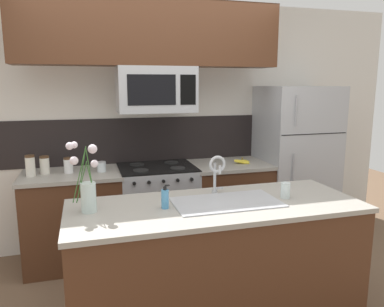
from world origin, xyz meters
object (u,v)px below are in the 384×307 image
storage_jar_squat (102,167)px  stove_range (158,210)px  microwave (156,90)px  dish_soap_bottle (165,199)px  storage_jar_tall (30,166)px  storage_jar_short (68,165)px  drinking_glass (285,190)px  banana_bunch (242,162)px  sink_faucet (217,169)px  flower_vase (87,189)px  refrigerator (294,163)px  storage_jar_medium (45,165)px

storage_jar_squat → stove_range: bearing=2.3°
microwave → dish_soap_bottle: 1.43m
stove_range → storage_jar_tall: (-1.18, -0.03, 0.55)m
storage_jar_short → drinking_glass: bearing=-39.1°
banana_bunch → stove_range: bearing=176.2°
sink_faucet → drinking_glass: 0.53m
stove_range → microwave: (0.00, -0.02, 1.23)m
sink_faucet → storage_jar_tall: bearing=145.1°
storage_jar_tall → storage_jar_squat: (0.63, 0.01, -0.05)m
banana_bunch → flower_vase: 1.95m
microwave → sink_faucet: microwave is taller
refrigerator → storage_jar_squat: 2.13m
storage_jar_squat → storage_jar_tall: bearing=-179.4°
stove_range → banana_bunch: size_ratio=4.88×
storage_jar_squat → dish_soap_bottle: dish_soap_bottle is taller
dish_soap_bottle → sink_faucet: bearing=25.2°
stove_range → sink_faucet: 1.25m
microwave → drinking_glass: 1.61m
stove_range → dish_soap_bottle: size_ratio=5.64×
storage_jar_medium → storage_jar_squat: 0.52m
storage_jar_medium → drinking_glass: (1.79, -1.30, -0.03)m
storage_jar_short → dish_soap_bottle: (0.67, -1.26, -0.01)m
storage_jar_tall → refrigerator: bearing=1.0°
sink_faucet → storage_jar_squat: bearing=128.6°
storage_jar_squat → sink_faucet: sink_faucet is taller
sink_faucet → dish_soap_bottle: size_ratio=1.85×
storage_jar_short → banana_bunch: storage_jar_short is taller
stove_range → storage_jar_short: (-0.85, 0.01, 0.52)m
stove_range → microwave: size_ratio=1.25×
stove_range → storage_jar_short: bearing=179.2°
storage_jar_medium → sink_faucet: bearing=-38.8°
storage_jar_short → drinking_glass: 2.03m
stove_range → microwave: 1.23m
refrigerator → flower_vase: (-2.27, -1.20, 0.21)m
microwave → storage_jar_tall: size_ratio=3.76×
drinking_glass → sink_faucet: bearing=153.3°
storage_jar_squat → flower_vase: 1.17m
sink_faucet → flower_vase: flower_vase is taller
storage_jar_medium → refrigerator: bearing=-0.3°
refrigerator → storage_jar_medium: (-2.64, 0.01, 0.13)m
dish_soap_bottle → refrigerator: bearing=35.7°
refrigerator → banana_bunch: refrigerator is taller
storage_jar_medium → dish_soap_bottle: storage_jar_medium is taller
storage_jar_short → flower_vase: 1.20m
stove_range → sink_faucet: sink_faucet is taller
storage_jar_medium → dish_soap_bottle: 1.55m
dish_soap_bottle → storage_jar_squat: bearing=106.5°
drinking_glass → banana_bunch: bearing=81.3°
drinking_glass → stove_range: bearing=119.8°
storage_jar_squat → banana_bunch: 1.46m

